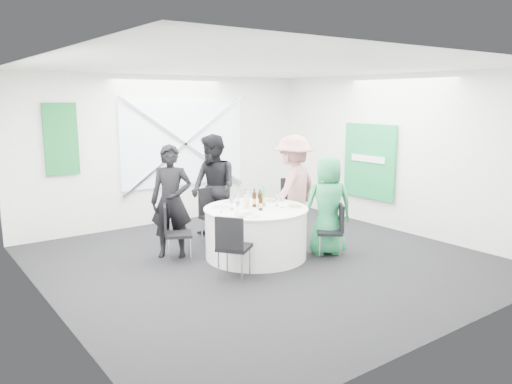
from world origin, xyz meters
TOP-DOWN VIEW (x-y plane):
  - floor at (0.00, 0.00)m, footprint 6.00×6.00m
  - ceiling at (0.00, 0.00)m, footprint 6.00×6.00m
  - wall_back at (0.00, 3.00)m, footprint 6.00×0.00m
  - wall_front at (0.00, -3.00)m, footprint 6.00×0.00m
  - wall_left at (-3.00, 0.00)m, footprint 0.00×6.00m
  - wall_right at (3.00, 0.00)m, footprint 0.00×6.00m
  - window_panel at (0.30, 2.96)m, footprint 2.60×0.03m
  - window_brace_a at (0.30, 2.92)m, footprint 2.63×0.05m
  - window_brace_b at (0.30, 2.92)m, footprint 2.63×0.05m
  - green_banner at (-2.00, 2.95)m, footprint 0.55×0.04m
  - green_sign at (2.94, 0.60)m, footprint 0.05×1.20m
  - banquet_table at (0.00, 0.20)m, footprint 1.56×1.56m
  - chair_back at (-0.13, 1.21)m, footprint 0.47×0.48m
  - chair_back_left at (-1.11, 0.73)m, footprint 0.52×0.51m
  - chair_back_right at (1.09, 0.72)m, footprint 0.62×0.61m
  - chair_front_right at (0.93, -0.52)m, footprint 0.52×0.52m
  - chair_front_left at (-0.85, -0.43)m, footprint 0.56×0.56m
  - person_man_back_left at (-1.00, 0.97)m, footprint 0.74×0.70m
  - person_man_back at (-0.04, 1.34)m, footprint 0.51×0.89m
  - person_woman_pink at (1.02, 0.54)m, footprint 1.26×0.87m
  - person_woman_green at (0.97, -0.33)m, footprint 0.89×0.78m
  - plate_back at (0.01, 0.75)m, footprint 0.28×0.28m
  - plate_back_left at (-0.41, 0.52)m, footprint 0.25×0.25m
  - plate_back_right at (0.44, 0.42)m, footprint 0.27×0.27m
  - plate_front_right at (0.48, -0.11)m, footprint 0.26×0.26m
  - plate_front_left at (-0.37, -0.21)m, footprint 0.26×0.26m
  - napkin at (-0.44, -0.12)m, footprint 0.19×0.13m
  - beer_bottle_a at (-0.10, 0.31)m, footprint 0.06×0.06m
  - beer_bottle_b at (0.02, 0.27)m, footprint 0.06×0.06m
  - beer_bottle_c at (0.07, 0.20)m, footprint 0.06×0.06m
  - beer_bottle_d at (-0.05, 0.02)m, footprint 0.06×0.06m
  - green_water_bottle at (0.17, 0.25)m, footprint 0.08×0.08m
  - clear_water_bottle at (-0.22, 0.12)m, footprint 0.08×0.08m
  - wine_glass_a at (-0.38, 0.28)m, footprint 0.07×0.07m
  - wine_glass_b at (0.32, -0.03)m, footprint 0.07×0.07m
  - wine_glass_c at (-0.40, 0.10)m, footprint 0.07×0.07m
  - wine_glass_d at (0.34, 0.43)m, footprint 0.07×0.07m
  - wine_glass_e at (0.34, 0.13)m, footprint 0.07×0.07m
  - wine_glass_f at (-0.09, 0.54)m, footprint 0.07×0.07m
  - wine_glass_g at (-0.32, 0.37)m, footprint 0.07×0.07m
  - fork_a at (-0.43, 0.58)m, footprint 0.08×0.14m
  - knife_a at (-0.57, 0.27)m, footprint 0.08×0.14m
  - fork_b at (0.55, 0.37)m, footprint 0.10×0.13m
  - knife_b at (0.41, 0.60)m, footprint 0.08×0.14m
  - fork_c at (-0.51, -0.07)m, footprint 0.12×0.12m
  - knife_c at (-0.35, -0.26)m, footprint 0.10×0.13m
  - fork_d at (0.17, 0.75)m, footprint 0.15×0.02m
  - knife_d at (-0.15, 0.75)m, footprint 0.15×0.02m

SIDE VIEW (x-z plane):
  - floor at x=0.00m, z-range 0.00..0.00m
  - banquet_table at x=0.00m, z-range 0.00..0.76m
  - chair_front_right at x=0.93m, z-range 0.07..0.88m
  - chair_back_left at x=-1.11m, z-range 0.07..0.92m
  - chair_front_left at x=-0.85m, z-range 0.07..0.96m
  - chair_back at x=-0.13m, z-range 0.08..1.00m
  - chair_back_right at x=1.09m, z-range 0.09..1.10m
  - person_woman_green at x=0.97m, z-range 0.00..1.52m
  - fork_a at x=-0.43m, z-range 0.76..0.77m
  - knife_a at x=-0.57m, z-range 0.76..0.77m
  - fork_b at x=0.55m, z-range 0.76..0.77m
  - knife_b at x=0.41m, z-range 0.76..0.77m
  - fork_c at x=-0.51m, z-range 0.76..0.77m
  - knife_c at x=-0.35m, z-range 0.76..0.77m
  - fork_d at x=0.17m, z-range 0.76..0.77m
  - knife_d at x=-0.15m, z-range 0.76..0.77m
  - plate_back at x=0.01m, z-range 0.76..0.77m
  - plate_back_left at x=-0.41m, z-range 0.76..0.77m
  - plate_front_left at x=-0.37m, z-range 0.76..0.77m
  - plate_back_right at x=0.44m, z-range 0.76..0.80m
  - plate_front_right at x=0.48m, z-range 0.76..0.80m
  - napkin at x=-0.44m, z-range 0.78..0.83m
  - person_man_back_left at x=-1.00m, z-range 0.00..1.70m
  - beer_bottle_d at x=-0.05m, z-range 0.73..0.98m
  - beer_bottle_c at x=0.07m, z-range 0.73..1.00m
  - beer_bottle_a at x=-0.10m, z-range 0.73..1.01m
  - beer_bottle_b at x=0.02m, z-range 0.73..1.01m
  - clear_water_bottle at x=-0.22m, z-range 0.73..1.03m
  - green_water_bottle at x=0.17m, z-range 0.73..1.03m
  - wine_glass_a at x=-0.38m, z-range 0.80..0.97m
  - wine_glass_b at x=0.32m, z-range 0.80..0.97m
  - wine_glass_c at x=-0.40m, z-range 0.80..0.97m
  - wine_glass_d at x=0.34m, z-range 0.80..0.97m
  - wine_glass_e at x=0.34m, z-range 0.80..0.97m
  - wine_glass_f at x=-0.09m, z-range 0.80..0.97m
  - wine_glass_g at x=-0.32m, z-range 0.80..0.97m
  - person_woman_pink at x=1.02m, z-range 0.00..1.78m
  - person_man_back at x=-0.04m, z-range 0.00..1.79m
  - green_sign at x=2.94m, z-range 0.50..1.90m
  - wall_back at x=0.00m, z-range -1.60..4.40m
  - wall_front at x=0.00m, z-range -1.60..4.40m
  - wall_left at x=-3.00m, z-range -1.60..4.40m
  - wall_right at x=3.00m, z-range -1.60..4.40m
  - window_panel at x=0.30m, z-range 0.70..2.30m
  - window_brace_a at x=0.30m, z-range 0.58..2.42m
  - window_brace_b at x=0.30m, z-range 0.58..2.42m
  - green_banner at x=-2.00m, z-range 1.10..2.30m
  - ceiling at x=0.00m, z-range 2.80..2.80m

